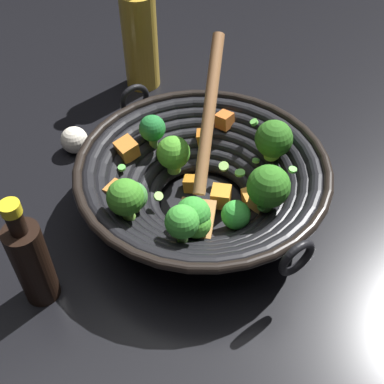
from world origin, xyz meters
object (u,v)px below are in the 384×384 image
(garlic_bulb, at_px, (74,140))
(soy_sauce_bottle, at_px, (31,261))
(wok, at_px, (203,179))
(cooking_oil_bottle, at_px, (140,38))

(garlic_bulb, bearing_deg, soy_sauce_bottle, 153.41)
(wok, height_order, soy_sauce_bottle, wok)
(wok, xyz_separation_m, cooking_oil_bottle, (0.36, -0.06, 0.04))
(soy_sauce_bottle, distance_m, cooking_oil_bottle, 0.50)
(cooking_oil_bottle, xyz_separation_m, garlic_bulb, (-0.14, 0.18, -0.08))
(cooking_oil_bottle, bearing_deg, soy_sauce_bottle, 141.36)
(wok, distance_m, cooking_oil_bottle, 0.36)
(soy_sauce_bottle, bearing_deg, wok, -82.09)
(soy_sauce_bottle, relative_size, cooking_oil_bottle, 0.71)
(wok, bearing_deg, garlic_bulb, 30.52)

